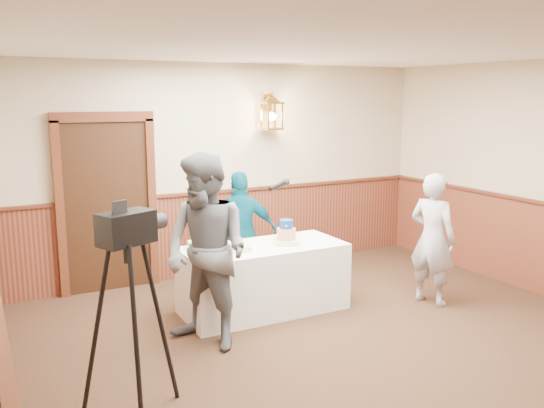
{
  "coord_description": "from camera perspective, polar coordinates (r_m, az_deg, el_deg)",
  "views": [
    {
      "loc": [
        -3.02,
        -3.57,
        2.36
      ],
      "look_at": [
        -0.25,
        1.7,
        1.25
      ],
      "focal_mm": 38.0,
      "sensor_mm": 36.0,
      "label": 1
    }
  ],
  "objects": [
    {
      "name": "display_table",
      "position": [
        6.45,
        -0.83,
        -7.37
      ],
      "size": [
        1.8,
        0.8,
        0.75
      ],
      "primitive_type": "cube",
      "color": "white",
      "rests_on": "ground"
    },
    {
      "name": "assistant_p",
      "position": [
        7.01,
        -3.09,
        -2.8
      ],
      "size": [
        0.94,
        0.6,
        1.49
      ],
      "primitive_type": "imported",
      "rotation": [
        0.0,
        0.0,
        2.84
      ],
      "color": "#064B5F",
      "rests_on": "ground"
    },
    {
      "name": "sheet_cake_yellow",
      "position": [
        6.14,
        -3.58,
        -4.37
      ],
      "size": [
        0.35,
        0.3,
        0.06
      ],
      "primitive_type": "cube",
      "rotation": [
        0.0,
        0.0,
        -0.24
      ],
      "color": "#F7F193",
      "rests_on": "display_table"
    },
    {
      "name": "baker",
      "position": [
        6.84,
        15.61,
        -3.35
      ],
      "size": [
        0.52,
        0.64,
        1.53
      ],
      "primitive_type": "imported",
      "rotation": [
        0.0,
        0.0,
        1.89
      ],
      "color": "#A4A3AA",
      "rests_on": "ground"
    },
    {
      "name": "tiered_cake",
      "position": [
        6.4,
        1.41,
        -3.03
      ],
      "size": [
        0.34,
        0.34,
        0.27
      ],
      "rotation": [
        0.0,
        0.0,
        -0.39
      ],
      "color": "beige",
      "rests_on": "display_table"
    },
    {
      "name": "tv_camera_rig",
      "position": [
        4.37,
        -13.77,
        -12.01
      ],
      "size": [
        0.61,
        0.58,
        1.58
      ],
      "rotation": [
        0.0,
        0.0,
        0.4
      ],
      "color": "black",
      "rests_on": "ground"
    },
    {
      "name": "room_shell",
      "position": [
        5.07,
        8.52,
        0.91
      ],
      "size": [
        6.02,
        7.02,
        2.81
      ],
      "color": "tan",
      "rests_on": "ground"
    },
    {
      "name": "interviewer",
      "position": [
        5.44,
        -6.48,
        -4.76
      ],
      "size": [
        1.63,
        1.13,
        1.86
      ],
      "rotation": [
        0.0,
        0.0,
        -1.09
      ],
      "color": "#565A5F",
      "rests_on": "ground"
    },
    {
      "name": "sheet_cake_green",
      "position": [
        6.24,
        -6.64,
        -4.1
      ],
      "size": [
        0.37,
        0.31,
        0.08
      ],
      "primitive_type": "cube",
      "rotation": [
        0.0,
        0.0,
        -0.15
      ],
      "color": "#B3E8A4",
      "rests_on": "display_table"
    },
    {
      "name": "ground",
      "position": [
        5.24,
        11.6,
        -16.44
      ],
      "size": [
        7.0,
        7.0,
        0.0
      ],
      "primitive_type": "plane",
      "color": "black",
      "rests_on": "ground"
    }
  ]
}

